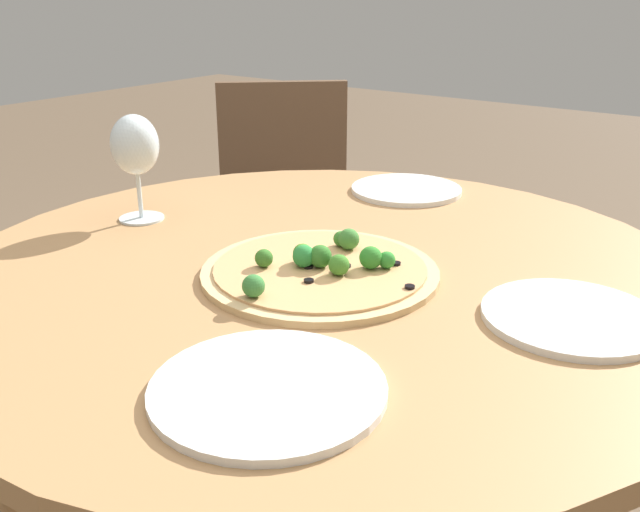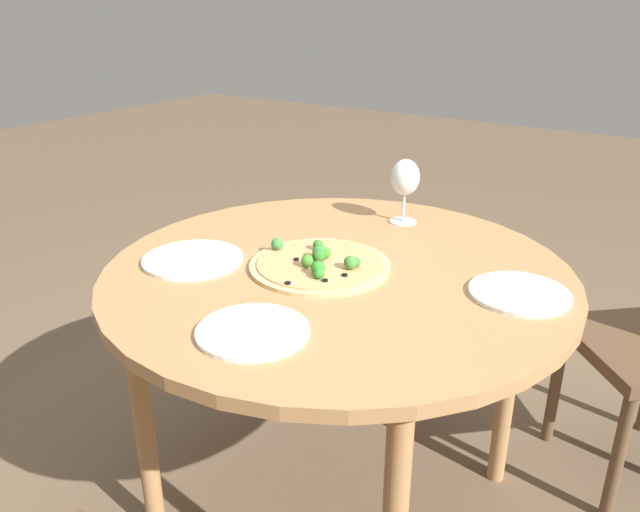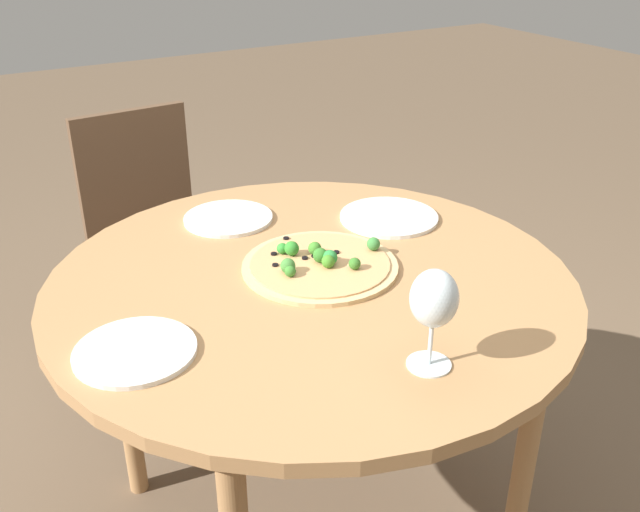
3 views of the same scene
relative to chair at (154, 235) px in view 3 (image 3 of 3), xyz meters
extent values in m
cylinder|color=#A87A4C|center=(0.93, 0.06, 0.25)|extent=(1.14, 1.14, 0.03)
cylinder|color=#A87A4C|center=(0.58, -0.29, -0.12)|extent=(0.05, 0.05, 0.71)
cylinder|color=#A87A4C|center=(0.58, 0.42, -0.12)|extent=(0.05, 0.05, 0.71)
cylinder|color=#A87A4C|center=(1.29, 0.42, -0.12)|extent=(0.05, 0.05, 0.71)
cube|color=brown|center=(0.07, 0.00, -0.05)|extent=(0.43, 0.43, 0.04)
cube|color=brown|center=(-0.12, -0.01, 0.18)|extent=(0.06, 0.38, 0.42)
cylinder|color=brown|center=(0.25, -0.15, -0.27)|extent=(0.04, 0.04, 0.41)
cylinder|color=brown|center=(0.22, 0.19, -0.27)|extent=(0.04, 0.04, 0.41)
cylinder|color=brown|center=(-0.09, -0.18, -0.27)|extent=(0.04, 0.04, 0.41)
cylinder|color=brown|center=(-0.12, 0.16, -0.27)|extent=(0.04, 0.04, 0.41)
cylinder|color=tan|center=(0.91, 0.10, 0.27)|extent=(0.35, 0.35, 0.01)
cylinder|color=tan|center=(0.91, 0.10, 0.28)|extent=(0.31, 0.31, 0.00)
sphere|color=#387B37|center=(0.92, 0.24, 0.29)|extent=(0.03, 0.03, 0.03)
sphere|color=#356F26|center=(0.98, 0.15, 0.29)|extent=(0.03, 0.03, 0.03)
sphere|color=#2F8029|center=(0.85, 0.06, 0.29)|extent=(0.03, 0.03, 0.03)
sphere|color=#317127|center=(0.91, 0.10, 0.29)|extent=(0.03, 0.03, 0.03)
sphere|color=#2E862E|center=(0.83, 0.05, 0.29)|extent=(0.03, 0.03, 0.03)
sphere|color=#3E7C34|center=(0.92, 0.02, 0.29)|extent=(0.03, 0.03, 0.03)
sphere|color=#418326|center=(0.94, 0.10, 0.29)|extent=(0.03, 0.03, 0.03)
sphere|color=#3E8129|center=(0.87, 0.11, 0.29)|extent=(0.03, 0.03, 0.03)
sphere|color=#37772A|center=(0.94, 0.01, 0.29)|extent=(0.02, 0.02, 0.02)
sphere|color=#2C863A|center=(0.93, 0.12, 0.29)|extent=(0.03, 0.03, 0.03)
cylinder|color=black|center=(0.88, 0.10, 0.28)|extent=(0.01, 0.01, 0.00)
cylinder|color=black|center=(0.92, 0.11, 0.28)|extent=(0.01, 0.01, 0.00)
cylinder|color=black|center=(0.89, 0.16, 0.28)|extent=(0.01, 0.01, 0.00)
cylinder|color=black|center=(0.82, 0.03, 0.28)|extent=(0.01, 0.01, 0.00)
cylinder|color=black|center=(0.77, 0.09, 0.28)|extent=(0.01, 0.01, 0.00)
cylinder|color=black|center=(0.94, 0.11, 0.28)|extent=(0.01, 0.01, 0.00)
cylinder|color=black|center=(0.87, 0.01, 0.28)|extent=(0.01, 0.01, 0.00)
cylinder|color=black|center=(0.88, 0.08, 0.28)|extent=(0.01, 0.01, 0.00)
cylinder|color=silver|center=(1.32, 0.08, 0.27)|extent=(0.08, 0.08, 0.00)
cylinder|color=silver|center=(1.32, 0.08, 0.31)|extent=(0.01, 0.01, 0.08)
ellipsoid|color=silver|center=(1.32, 0.08, 0.40)|extent=(0.08, 0.08, 0.10)
cylinder|color=silver|center=(0.57, 0.03, 0.27)|extent=(0.23, 0.23, 0.01)
cylinder|color=silver|center=(0.77, 0.39, 0.27)|extent=(0.25, 0.25, 0.01)
cylinder|color=silver|center=(1.03, -0.35, 0.27)|extent=(0.22, 0.22, 0.01)
camera|label=1|loc=(0.35, 0.87, 0.67)|focal=40.00mm
camera|label=2|loc=(-0.26, -0.67, 0.88)|focal=35.00mm
camera|label=3|loc=(2.11, -0.61, 1.00)|focal=40.00mm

